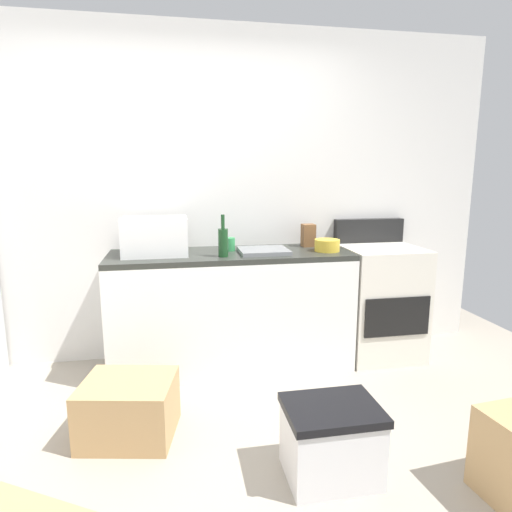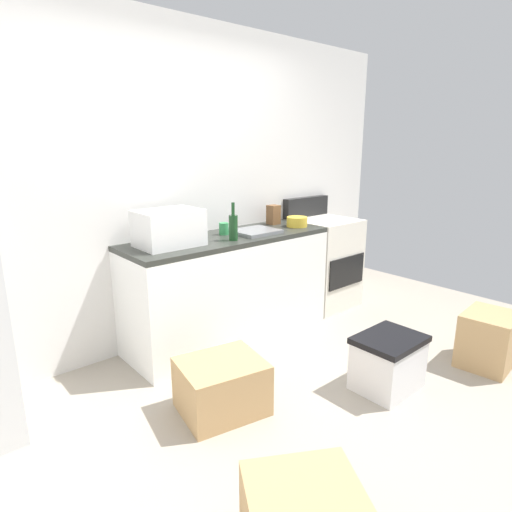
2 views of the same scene
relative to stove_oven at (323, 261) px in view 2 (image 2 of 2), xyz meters
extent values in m
plane|color=#9E9384|center=(-1.52, -1.21, -0.47)|extent=(6.00, 6.00, 0.00)
cube|color=silver|center=(-1.52, 0.34, 0.83)|extent=(5.00, 0.10, 2.60)
cube|color=white|center=(-1.22, -0.01, -0.04)|extent=(1.80, 0.60, 0.86)
cube|color=#2D302B|center=(-1.22, -0.01, 0.41)|extent=(1.80, 0.60, 0.04)
cube|color=silver|center=(0.00, -0.01, -0.02)|extent=(0.60, 0.60, 0.90)
cube|color=black|center=(0.00, -0.31, -0.05)|extent=(0.52, 0.02, 0.30)
cube|color=black|center=(0.00, 0.25, 0.53)|extent=(0.60, 0.08, 0.20)
cube|color=white|center=(-1.77, 0.01, 0.57)|extent=(0.46, 0.34, 0.27)
cube|color=slate|center=(-0.98, -0.07, 0.45)|extent=(0.36, 0.32, 0.03)
cylinder|color=#193F1E|center=(-1.29, -0.16, 0.53)|extent=(0.07, 0.07, 0.20)
cylinder|color=#193F1E|center=(-1.29, -0.16, 0.68)|extent=(0.03, 0.03, 0.10)
cylinder|color=#338C4C|center=(-1.22, 0.06, 0.48)|extent=(0.08, 0.08, 0.10)
cube|color=brown|center=(-0.57, 0.15, 0.52)|extent=(0.10, 0.10, 0.18)
cylinder|color=gold|center=(-0.49, -0.09, 0.48)|extent=(0.19, 0.19, 0.09)
cube|color=tan|center=(-1.92, -0.83, -0.30)|extent=(0.58, 0.52, 0.33)
cube|color=tan|center=(-0.05, -1.68, -0.26)|extent=(0.46, 0.39, 0.41)
cube|color=silver|center=(-0.90, -1.36, -0.30)|extent=(0.44, 0.34, 0.34)
cube|color=black|center=(-0.90, -1.36, -0.11)|extent=(0.46, 0.36, 0.04)
camera|label=1|loc=(-1.62, -3.21, 1.03)|focal=30.71mm
camera|label=2|loc=(-3.31, -2.76, 1.17)|focal=29.91mm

